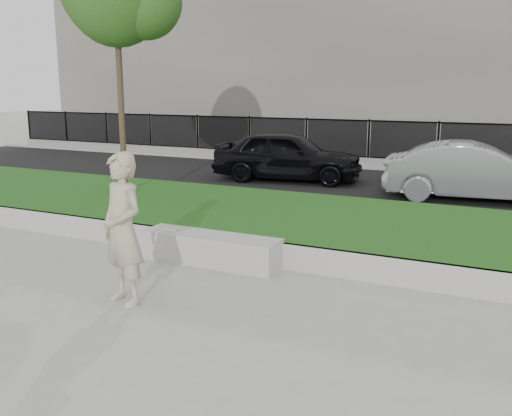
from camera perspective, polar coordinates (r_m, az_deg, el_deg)
The scene contains 12 objects.
ground at distance 8.26m, azimuth -7.29°, elevation -7.01°, with size 90.00×90.00×0.00m, color gray.
grass_bank at distance 10.73m, azimuth 1.51°, elevation -1.31°, with size 34.00×4.00×0.40m, color black.
grass_kerb at distance 9.04m, azimuth -3.70°, elevation -3.90°, with size 34.00×0.08×0.40m, color #A3A199.
street at distance 15.83m, azimuth 9.85°, elevation 2.24°, with size 34.00×7.00×0.04m, color black.
far_pavement at distance 20.14m, azimuth 13.50°, elevation 4.30°, with size 34.00×3.00×0.12m, color gray.
iron_fence at distance 19.11m, azimuth 12.90°, elevation 5.38°, with size 32.00×0.30×1.50m.
building_facade at distance 26.94m, azimuth 17.52°, elevation 16.53°, with size 34.00×10.00×10.00m, color #625D55.
stone_bench at distance 8.84m, azimuth -4.55°, elevation -4.10°, with size 2.24×0.56×0.46m, color #A3A199.
man at distance 7.22m, azimuth -13.18°, elevation -2.11°, with size 0.70×0.46×1.92m, color #BAAC8F.
book at distance 9.06m, azimuth -8.65°, elevation -2.21°, with size 0.23×0.17×0.03m, color beige.
car_dark at distance 16.21m, azimuth 3.18°, elevation 5.25°, with size 1.68×4.18×1.42m, color black.
car_silver at distance 14.29m, azimuth 21.05°, elevation 3.40°, with size 1.44×4.14×1.36m, color gray.
Camera 1 is at (4.34, -6.49, 2.70)m, focal length 40.00 mm.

